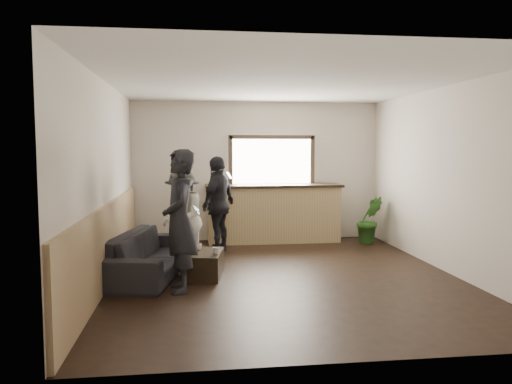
{
  "coord_description": "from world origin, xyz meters",
  "views": [
    {
      "loc": [
        -1.3,
        -7.07,
        1.87
      ],
      "look_at": [
        -0.35,
        0.4,
        1.2
      ],
      "focal_mm": 35.0,
      "sensor_mm": 36.0,
      "label": 1
    }
  ],
  "objects": [
    {
      "name": "ground",
      "position": [
        0.0,
        0.0,
        0.0
      ],
      "size": [
        5.0,
        6.0,
        0.01
      ],
      "primitive_type": "cube",
      "color": "black"
    },
    {
      "name": "sofa",
      "position": [
        -1.92,
        0.27,
        0.32
      ],
      "size": [
        1.29,
        2.31,
        0.64
      ],
      "primitive_type": "imported",
      "rotation": [
        0.0,
        0.0,
        1.36
      ],
      "color": "black",
      "rests_on": "ground"
    },
    {
      "name": "person_c",
      "position": [
        -1.47,
        1.11,
        0.75
      ],
      "size": [
        0.6,
        1.0,
        1.5
      ],
      "rotation": [
        0.0,
        0.0,
        -1.52
      ],
      "color": "black",
      "rests_on": "ground"
    },
    {
      "name": "person_d",
      "position": [
        -0.84,
        1.83,
        0.86
      ],
      "size": [
        0.89,
        1.08,
        1.73
      ],
      "rotation": [
        0.0,
        0.0,
        -2.12
      ],
      "color": "black",
      "rests_on": "ground"
    },
    {
      "name": "person_b",
      "position": [
        -1.47,
        0.37,
        0.81
      ],
      "size": [
        0.72,
        0.87,
        1.63
      ],
      "rotation": [
        0.0,
        0.0,
        -1.71
      ],
      "color": "#B3B2A2",
      "rests_on": "ground"
    },
    {
      "name": "potted_plant",
      "position": [
        2.15,
        2.29,
        0.47
      ],
      "size": [
        0.52,
        0.42,
        0.93
      ],
      "primitive_type": "imported",
      "rotation": [
        0.0,
        0.0,
        -0.01
      ],
      "color": "#2D6623",
      "rests_on": "ground"
    },
    {
      "name": "person_a",
      "position": [
        -1.47,
        -0.59,
        0.93
      ],
      "size": [
        0.52,
        0.72,
        1.86
      ],
      "rotation": [
        0.0,
        0.0,
        -1.47
      ],
      "color": "black",
      "rests_on": "ground"
    },
    {
      "name": "coffee_table",
      "position": [
        -1.12,
        0.11,
        0.18
      ],
      "size": [
        0.58,
        0.88,
        0.36
      ],
      "primitive_type": "cube",
      "rotation": [
        0.0,
        0.0,
        -0.17
      ],
      "color": "black",
      "rests_on": "ground"
    },
    {
      "name": "room_shell",
      "position": [
        -0.74,
        0.0,
        1.47
      ],
      "size": [
        5.01,
        6.01,
        2.8
      ],
      "color": "silver",
      "rests_on": "ground"
    },
    {
      "name": "cup_a",
      "position": [
        -1.24,
        0.26,
        0.41
      ],
      "size": [
        0.17,
        0.17,
        0.1
      ],
      "primitive_type": "imported",
      "rotation": [
        0.0,
        0.0,
        4.33
      ],
      "color": "silver",
      "rests_on": "coffee_table"
    },
    {
      "name": "bar_counter",
      "position": [
        0.3,
        2.7,
        0.64
      ],
      "size": [
        2.7,
        0.68,
        2.13
      ],
      "color": "#A08656",
      "rests_on": "ground"
    },
    {
      "name": "cup_b",
      "position": [
        -0.98,
        -0.04,
        0.41
      ],
      "size": [
        0.13,
        0.13,
        0.1
      ],
      "primitive_type": "imported",
      "rotation": [
        0.0,
        0.0,
        0.4
      ],
      "color": "silver",
      "rests_on": "coffee_table"
    }
  ]
}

